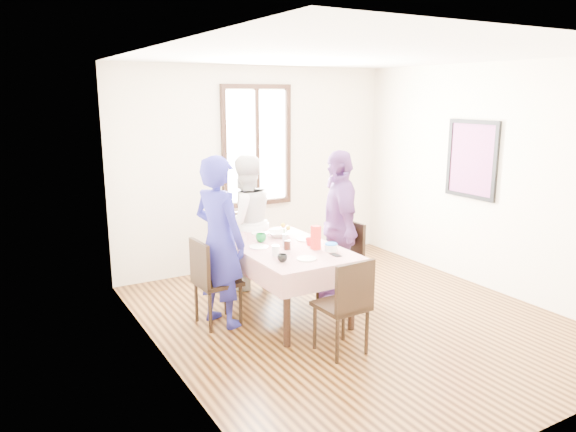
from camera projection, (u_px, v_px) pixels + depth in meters
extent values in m
plane|color=black|center=(354.00, 319.00, 5.77)|extent=(4.50, 4.50, 0.00)
plane|color=beige|center=(256.00, 168.00, 7.37)|extent=(4.00, 0.00, 4.00)
plane|color=beige|center=(492.00, 179.00, 6.45)|extent=(0.00, 4.50, 4.50)
cube|color=black|center=(257.00, 146.00, 7.28)|extent=(1.02, 0.06, 1.62)
cube|color=white|center=(256.00, 146.00, 7.29)|extent=(0.90, 0.02, 1.50)
cube|color=red|center=(472.00, 159.00, 6.65)|extent=(0.04, 0.76, 0.96)
cube|color=black|center=(286.00, 281.00, 5.81)|extent=(0.87, 1.47, 0.75)
cube|color=#5D0208|center=(286.00, 247.00, 5.73)|extent=(0.99, 1.59, 0.01)
cube|color=black|center=(218.00, 282.00, 5.56)|extent=(0.44, 0.44, 0.91)
cube|color=black|center=(339.00, 262.00, 6.19)|extent=(0.45, 0.45, 0.91)
cube|color=black|center=(244.00, 251.00, 6.65)|extent=(0.46, 0.46, 0.91)
cube|color=black|center=(341.00, 305.00, 4.94)|extent=(0.44, 0.44, 0.91)
imported|color=navy|center=(218.00, 242.00, 5.47)|extent=(0.62, 0.75, 1.75)
imported|color=white|center=(245.00, 222.00, 6.55)|extent=(0.80, 0.63, 1.64)
imported|color=#643976|center=(338.00, 227.00, 6.09)|extent=(0.79, 1.11, 1.74)
imported|color=black|center=(282.00, 258.00, 5.19)|extent=(0.12, 0.12, 0.07)
imported|color=red|center=(309.00, 242.00, 5.75)|extent=(0.12, 0.12, 0.08)
imported|color=#0C7226|center=(261.00, 238.00, 5.89)|extent=(0.12, 0.12, 0.09)
imported|color=white|center=(279.00, 234.00, 6.11)|extent=(0.31, 0.31, 0.06)
cube|color=red|center=(316.00, 238.00, 5.59)|extent=(0.08, 0.08, 0.25)
cylinder|color=white|center=(331.00, 248.00, 5.56)|extent=(0.13, 0.13, 0.07)
cylinder|color=black|center=(287.00, 245.00, 5.60)|extent=(0.07, 0.07, 0.10)
cylinder|color=silver|center=(276.00, 251.00, 5.39)|extent=(0.07, 0.07, 0.10)
cube|color=black|center=(336.00, 255.00, 5.41)|extent=(0.07, 0.13, 0.01)
cylinder|color=silver|center=(285.00, 240.00, 5.73)|extent=(0.07, 0.07, 0.13)
cylinder|color=white|center=(259.00, 247.00, 5.68)|extent=(0.20, 0.20, 0.01)
cylinder|color=white|center=(305.00, 240.00, 5.97)|extent=(0.20, 0.20, 0.01)
cylinder|color=white|center=(260.00, 233.00, 6.23)|extent=(0.20, 0.20, 0.01)
cylinder|color=white|center=(307.00, 259.00, 5.28)|extent=(0.20, 0.20, 0.01)
cylinder|color=blue|center=(331.00, 244.00, 5.55)|extent=(0.12, 0.12, 0.01)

